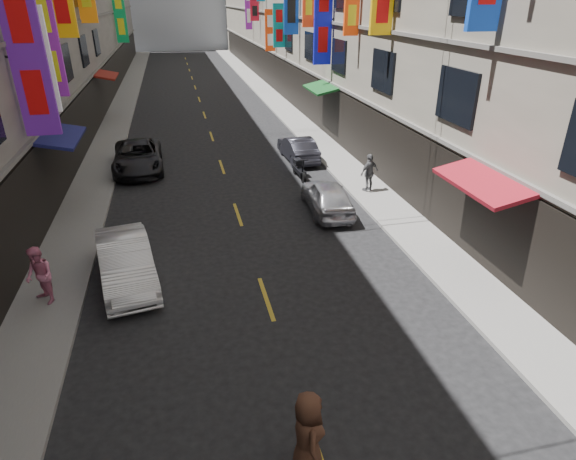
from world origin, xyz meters
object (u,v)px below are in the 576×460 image
car_right_far (298,148)px  pedestrian_crossing (308,436)px  pedestrian_lfar (40,276)px  car_right_mid (327,196)px  car_left_far (138,157)px  pedestrian_rfar (369,173)px  car_left_mid (126,262)px  scooter_far_right (299,169)px

car_right_far → pedestrian_crossing: pedestrian_crossing is taller
pedestrian_lfar → car_right_mid: bearing=77.4°
car_left_far → pedestrian_crossing: 18.41m
pedestrian_rfar → pedestrian_crossing: size_ratio=0.89×
car_left_mid → car_right_mid: bearing=17.1°
car_right_mid → pedestrian_lfar: size_ratio=2.26×
car_left_far → pedestrian_crossing: pedestrian_crossing is taller
scooter_far_right → car_right_mid: 4.03m
car_right_far → pedestrian_rfar: size_ratio=2.31×
car_left_mid → pedestrian_rfar: pedestrian_rfar is taller
pedestrian_rfar → car_right_far: bearing=-93.8°
car_left_mid → car_right_far: (7.85, 10.45, -0.06)m
car_left_mid → car_left_far: car_left_far is taller
car_right_far → pedestrian_crossing: (-4.31, -17.87, 0.30)m
car_right_mid → pedestrian_crossing: bearing=74.2°
car_right_mid → car_right_far: bearing=-91.2°
scooter_far_right → car_right_far: car_right_far is taller
car_right_mid → pedestrian_rfar: (2.33, 1.50, 0.29)m
car_left_far → car_right_mid: bearing=-44.8°
car_left_mid → pedestrian_crossing: pedestrian_crossing is taller
scooter_far_right → car_left_mid: size_ratio=0.43×
car_left_far → car_right_mid: (7.49, -6.93, -0.04)m
car_right_far → pedestrian_crossing: 18.39m
pedestrian_lfar → pedestrian_crossing: 8.74m
scooter_far_right → car_left_far: (-7.37, 2.91, 0.24)m
car_right_mid → pedestrian_lfar: 10.47m
car_left_mid → pedestrian_rfar: bearing=18.7°
scooter_far_right → car_left_far: bearing=-24.6°
car_right_mid → pedestrian_lfar: bearing=28.2°
car_right_far → pedestrian_lfar: pedestrian_lfar is taller
car_left_far → pedestrian_rfar: size_ratio=3.02×
scooter_far_right → car_left_far: 7.93m
car_left_mid → pedestrian_lfar: bearing=-169.9°
car_left_mid → pedestrian_crossing: 8.22m
car_left_mid → pedestrian_lfar: 2.29m
car_left_far → pedestrian_crossing: (3.69, -18.04, 0.23)m
car_left_far → car_right_far: size_ratio=1.31×
car_left_far → pedestrian_lfar: size_ratio=2.96×
scooter_far_right → pedestrian_lfar: (-9.35, -8.47, 0.51)m
pedestrian_lfar → car_left_far: bearing=132.3°
car_right_far → car_left_far: bearing=-3.4°
pedestrian_crossing → car_right_far: bearing=-11.7°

